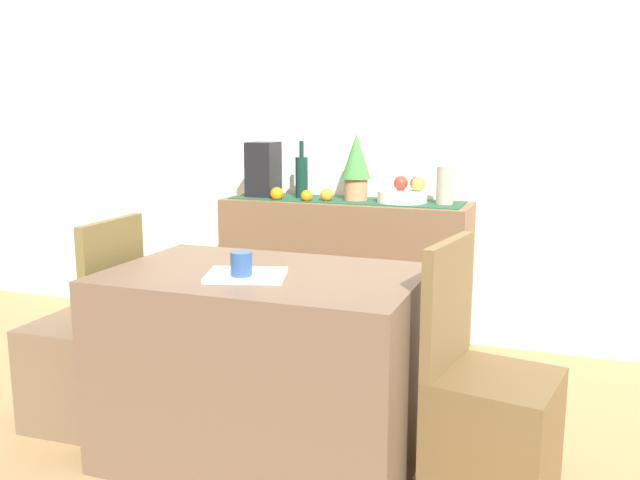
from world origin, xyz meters
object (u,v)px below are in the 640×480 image
at_px(ceramic_vase, 445,186).
at_px(coffee_cup, 241,266).
at_px(coffee_maker, 263,170).
at_px(fruit_bowl, 402,196).
at_px(open_book, 246,275).
at_px(chair_by_corner, 489,425).
at_px(wine_bottle, 302,177).
at_px(dining_table, 265,366).
at_px(chair_near_window, 86,364).
at_px(potted_plant, 356,164).
at_px(sideboard_console, 345,273).

distance_m(ceramic_vase, coffee_cup, 1.58).
distance_m(coffee_maker, ceramic_vase, 1.06).
height_order(fruit_bowl, ceramic_vase, ceramic_vase).
relative_size(coffee_maker, open_book, 1.14).
distance_m(fruit_bowl, chair_by_corner, 1.63).
xyz_separation_m(wine_bottle, dining_table, (0.39, -1.37, -0.59)).
bearing_deg(dining_table, ceramic_vase, 72.33).
bearing_deg(chair_by_corner, chair_near_window, -179.92).
bearing_deg(chair_near_window, ceramic_vase, 46.85).
height_order(fruit_bowl, chair_by_corner, fruit_bowl).
bearing_deg(chair_by_corner, open_book, -173.26).
relative_size(dining_table, coffee_cup, 11.27).
distance_m(potted_plant, chair_near_window, 1.76).
xyz_separation_m(sideboard_console, ceramic_vase, (0.56, 0.00, 0.52)).
xyz_separation_m(coffee_maker, open_book, (0.61, -1.47, -0.25)).
height_order(potted_plant, dining_table, potted_plant).
xyz_separation_m(coffee_cup, chair_near_window, (-0.83, 0.15, -0.53)).
xyz_separation_m(potted_plant, coffee_cup, (0.04, -1.51, -0.25)).
height_order(potted_plant, chair_near_window, potted_plant).
bearing_deg(dining_table, coffee_maker, 114.65).
relative_size(wine_bottle, open_book, 1.18).
height_order(ceramic_vase, dining_table, ceramic_vase).
bearing_deg(chair_near_window, coffee_cup, -9.95).
distance_m(ceramic_vase, chair_by_corner, 1.58).
relative_size(coffee_maker, dining_table, 0.28).
distance_m(coffee_maker, open_book, 1.61).
relative_size(sideboard_console, wine_bottle, 4.23).
bearing_deg(fruit_bowl, coffee_cup, -98.29).
bearing_deg(dining_table, coffee_cup, -96.60).
bearing_deg(wine_bottle, sideboard_console, -0.00).
height_order(fruit_bowl, coffee_cup, fruit_bowl).
distance_m(coffee_cup, chair_near_window, 0.99).
height_order(coffee_maker, chair_by_corner, coffee_maker).
bearing_deg(potted_plant, coffee_cup, -88.38).
distance_m(coffee_cup, chair_by_corner, 1.02).
relative_size(ceramic_vase, chair_by_corner, 0.23).
relative_size(sideboard_console, open_book, 4.99).
xyz_separation_m(coffee_maker, chair_near_window, (-0.22, -1.37, -0.73)).
relative_size(ceramic_vase, dining_table, 0.18).
bearing_deg(coffee_cup, wine_bottle, 103.73).
bearing_deg(chair_by_corner, potted_plant, 123.56).
height_order(potted_plant, chair_by_corner, potted_plant).
bearing_deg(sideboard_console, dining_table, -84.90).
xyz_separation_m(dining_table, coffee_cup, (-0.02, -0.14, 0.42)).
bearing_deg(ceramic_vase, chair_near_window, -133.15).
relative_size(fruit_bowl, wine_bottle, 0.82).
xyz_separation_m(potted_plant, chair_near_window, (-0.79, -1.37, -0.78)).
distance_m(wine_bottle, open_book, 1.53).
bearing_deg(chair_by_corner, dining_table, -179.80).
height_order(ceramic_vase, chair_by_corner, ceramic_vase).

